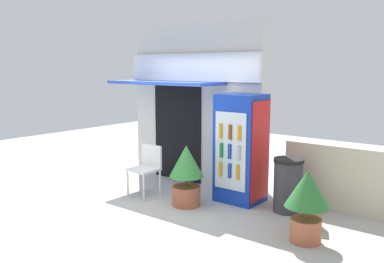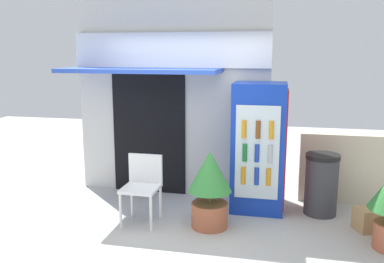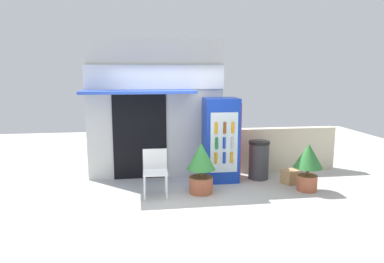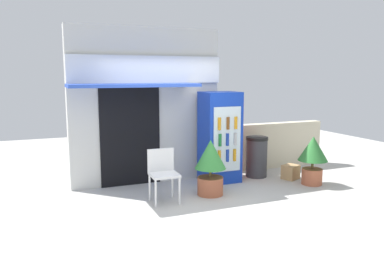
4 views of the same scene
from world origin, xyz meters
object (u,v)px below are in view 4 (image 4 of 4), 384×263
object	(u,v)px
drink_cooler	(220,137)
trash_bin	(257,157)
potted_plant_near_shop	(210,164)
cardboard_box	(291,172)
potted_plant_curbside	(313,155)
plastic_chair	(163,170)

from	to	relation	value
drink_cooler	trash_bin	world-z (taller)	drink_cooler
potted_plant_near_shop	cardboard_box	distance (m)	2.08
potted_plant_near_shop	trash_bin	distance (m)	1.64
trash_bin	cardboard_box	world-z (taller)	trash_bin
potted_plant_curbside	trash_bin	bearing A→B (deg)	127.18
trash_bin	potted_plant_curbside	bearing A→B (deg)	-52.82
drink_cooler	potted_plant_curbside	world-z (taller)	drink_cooler
plastic_chair	potted_plant_curbside	xyz separation A→B (m)	(3.06, -0.17, 0.05)
potted_plant_near_shop	potted_plant_curbside	xyz separation A→B (m)	(2.15, -0.17, 0.02)
potted_plant_near_shop	trash_bin	world-z (taller)	potted_plant_near_shop
potted_plant_near_shop	trash_bin	xyz separation A→B (m)	(1.45, 0.76, -0.14)
drink_cooler	trash_bin	xyz separation A→B (m)	(0.87, 0.00, -0.48)
potted_plant_near_shop	potted_plant_curbside	size ratio (longest dim) A/B	1.05
potted_plant_curbside	cardboard_box	world-z (taller)	potted_plant_curbside
potted_plant_curbside	cardboard_box	size ratio (longest dim) A/B	2.99
drink_cooler	cardboard_box	bearing A→B (deg)	-17.16
potted_plant_curbside	plastic_chair	bearing A→B (deg)	176.79
trash_bin	cardboard_box	size ratio (longest dim) A/B	2.65
drink_cooler	potted_plant_curbside	bearing A→B (deg)	-30.51
plastic_chair	potted_plant_near_shop	distance (m)	0.90
drink_cooler	plastic_chair	world-z (taller)	drink_cooler
cardboard_box	plastic_chair	bearing A→B (deg)	-173.76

